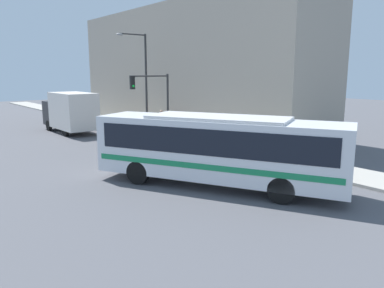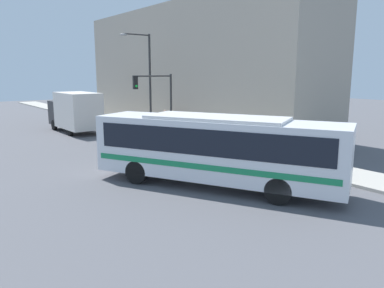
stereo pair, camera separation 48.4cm
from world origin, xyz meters
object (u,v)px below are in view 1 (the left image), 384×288
(fire_hydrant, at_px, (243,147))
(delivery_truck, at_px, (70,111))
(city_bus, at_px, (218,146))
(pedestrian_mid_block, at_px, (167,123))
(street_lamp, at_px, (143,75))
(pedestrian_near_corner, at_px, (161,121))
(traffic_light_pole, at_px, (154,94))

(fire_hydrant, bearing_deg, delivery_truck, 106.29)
(city_bus, height_order, pedestrian_mid_block, city_bus)
(city_bus, distance_m, fire_hydrant, 6.50)
(city_bus, xyz_separation_m, pedestrian_mid_block, (6.41, 12.85, -0.81))
(street_lamp, height_order, pedestrian_near_corner, street_lamp)
(fire_hydrant, distance_m, pedestrian_mid_block, 9.43)
(city_bus, bearing_deg, fire_hydrant, 6.24)
(traffic_light_pole, bearing_deg, street_lamp, 72.78)
(fire_hydrant, bearing_deg, pedestrian_near_corner, 84.18)
(pedestrian_near_corner, distance_m, pedestrian_mid_block, 0.77)
(city_bus, height_order, traffic_light_pole, traffic_light_pole)
(street_lamp, bearing_deg, pedestrian_mid_block, -55.76)
(traffic_light_pole, bearing_deg, fire_hydrant, -82.51)
(fire_hydrant, relative_size, traffic_light_pole, 0.17)
(delivery_truck, distance_m, pedestrian_near_corner, 7.69)
(delivery_truck, xyz_separation_m, fire_hydrant, (4.50, -15.42, -1.25))
(delivery_truck, xyz_separation_m, pedestrian_near_corner, (5.54, -5.29, -0.72))
(street_lamp, distance_m, pedestrian_mid_block, 4.27)
(delivery_truck, relative_size, traffic_light_pole, 1.39)
(street_lamp, bearing_deg, traffic_light_pole, -107.22)
(delivery_truck, xyz_separation_m, street_lamp, (4.43, -4.37, 2.96))
(pedestrian_mid_block, bearing_deg, city_bus, -116.52)
(traffic_light_pole, height_order, pedestrian_mid_block, traffic_light_pole)
(traffic_light_pole, distance_m, pedestrian_near_corner, 3.82)
(city_bus, xyz_separation_m, pedestrian_near_corner, (6.37, 13.61, -0.73))
(fire_hydrant, height_order, street_lamp, street_lamp)
(fire_hydrant, height_order, traffic_light_pole, traffic_light_pole)
(traffic_light_pole, relative_size, pedestrian_near_corner, 2.58)
(pedestrian_near_corner, xyz_separation_m, pedestrian_mid_block, (0.05, -0.76, -0.08))
(delivery_truck, relative_size, fire_hydrant, 8.05)
(pedestrian_near_corner, relative_size, pedestrian_mid_block, 1.08)
(pedestrian_mid_block, bearing_deg, pedestrian_near_corner, 93.45)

